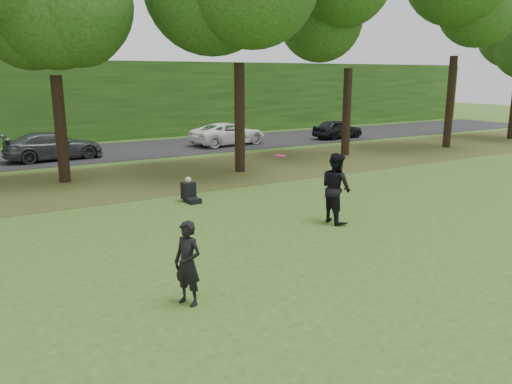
% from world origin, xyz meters
% --- Properties ---
extents(ground, '(120.00, 120.00, 0.00)m').
position_xyz_m(ground, '(0.00, 0.00, 0.00)').
color(ground, '#2C5119').
rests_on(ground, ground).
extents(leaf_litter, '(60.00, 7.00, 0.01)m').
position_xyz_m(leaf_litter, '(0.00, 13.00, 0.01)').
color(leaf_litter, '#3E3216').
rests_on(leaf_litter, ground).
extents(street, '(70.00, 7.00, 0.02)m').
position_xyz_m(street, '(0.00, 21.00, 0.01)').
color(street, black).
rests_on(street, ground).
extents(far_hedge, '(70.00, 3.00, 5.00)m').
position_xyz_m(far_hedge, '(0.00, 27.00, 2.50)').
color(far_hedge, '#1A4212').
rests_on(far_hedge, ground).
extents(player_left, '(0.59, 0.68, 1.58)m').
position_xyz_m(player_left, '(-3.10, 1.45, 0.79)').
color(player_left, black).
rests_on(player_left, ground).
extents(player_right, '(0.81, 1.01, 2.01)m').
position_xyz_m(player_right, '(2.59, 4.16, 1.00)').
color(player_right, black).
rests_on(player_right, ground).
extents(parked_cars, '(35.31, 3.23, 1.48)m').
position_xyz_m(parked_cars, '(-2.11, 19.82, 0.71)').
color(parked_cars, black).
rests_on(parked_cars, street).
extents(frisbee, '(0.35, 0.35, 0.06)m').
position_xyz_m(frisbee, '(-0.05, 3.05, 2.30)').
color(frisbee, '#DF126A').
rests_on(frisbee, ground).
extents(seated_person, '(0.47, 0.76, 0.83)m').
position_xyz_m(seated_person, '(-0.03, 8.49, 0.31)').
color(seated_person, black).
rests_on(seated_person, ground).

